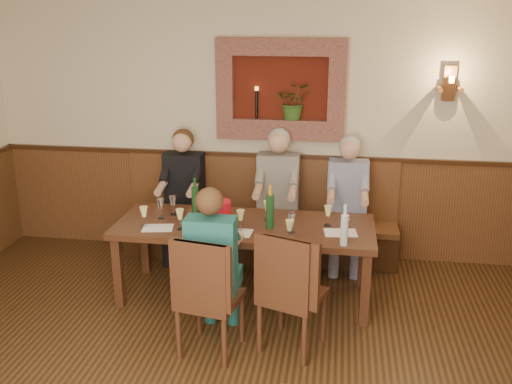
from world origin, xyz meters
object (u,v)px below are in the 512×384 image
chair_near_left (210,318)px  person_bench_left (183,206)px  wine_bottle_green_b (195,200)px  dining_table (245,231)px  person_chair_front (214,278)px  person_bench_right (346,215)px  person_bench_mid (277,209)px  chair_near_right (291,315)px  spittoon_bucket (219,214)px  water_bottle (344,229)px  bench (259,229)px  wine_bottle_green_a (270,210)px

chair_near_left → person_bench_left: person_bench_left is taller
person_bench_left → wine_bottle_green_b: person_bench_left is taller
dining_table → person_chair_front: 0.80m
person_bench_right → person_chair_front: person_bench_right is taller
person_bench_mid → wine_bottle_green_b: 1.03m
person_bench_mid → person_bench_right: size_ratio=1.04×
chair_near_right → spittoon_bucket: chair_near_right is taller
dining_table → person_bench_mid: (0.21, 0.84, -0.06)m
chair_near_left → chair_near_right: chair_near_right is taller
chair_near_right → person_bench_left: bearing=149.0°
dining_table → person_bench_left: person_bench_left is taller
chair_near_right → water_bottle: bearing=68.5°
bench → person_bench_left: bearing=-172.7°
dining_table → person_chair_front: bearing=-98.7°
chair_near_left → dining_table: bearing=93.0°
chair_near_right → wine_bottle_green_b: wine_bottle_green_b is taller
water_bottle → wine_bottle_green_a: bearing=155.6°
wine_bottle_green_b → chair_near_right: bearing=-43.6°
bench → wine_bottle_green_b: wine_bottle_green_b is taller
person_bench_left → wine_bottle_green_a: (1.08, -0.90, 0.32)m
person_bench_right → wine_bottle_green_a: 1.19m
person_chair_front → wine_bottle_green_a: size_ratio=3.37×
chair_near_left → person_chair_front: bearing=99.1°
chair_near_right → person_chair_front: size_ratio=0.76×
wine_bottle_green_b → wine_bottle_green_a: bearing=-16.6°
person_bench_mid → spittoon_bucket: person_bench_mid is taller
dining_table → person_bench_left: 1.18m
bench → wine_bottle_green_a: 1.19m
chair_near_right → wine_bottle_green_b: (-1.03, 0.98, 0.60)m
person_bench_mid → water_bottle: size_ratio=4.12×
person_bench_left → person_chair_front: 1.77m
person_chair_front → wine_bottle_green_b: 1.07m
chair_near_left → wine_bottle_green_a: bearing=78.0°
wine_bottle_green_a → chair_near_right: bearing=-70.2°
wine_bottle_green_b → person_chair_front: bearing=-67.5°
water_bottle → person_bench_right: bearing=88.4°
chair_near_left → spittoon_bucket: size_ratio=4.12×
wine_bottle_green_a → wine_bottle_green_b: bearing=163.4°
person_chair_front → water_bottle: 1.16m
dining_table → chair_near_right: bearing=-57.7°
person_bench_left → water_bottle: person_bench_left is taller
bench → person_bench_left: 0.88m
chair_near_right → person_bench_mid: size_ratio=0.70×
spittoon_bucket → wine_bottle_green_a: 0.47m
person_bench_left → wine_bottle_green_b: 0.81m
spittoon_bucket → wine_bottle_green_b: (-0.29, 0.27, 0.03)m
spittoon_bucket → wine_bottle_green_b: wine_bottle_green_b is taller
dining_table → wine_bottle_green_b: 0.58m
person_bench_right → person_bench_left: bearing=-180.0°
person_bench_right → water_bottle: person_bench_right is taller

